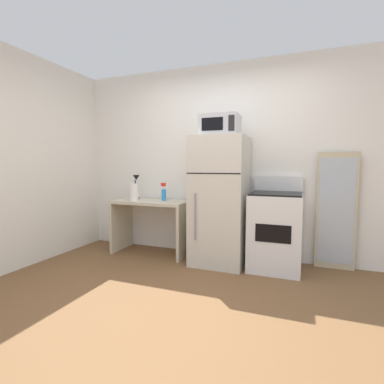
{
  "coord_description": "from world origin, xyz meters",
  "views": [
    {
      "loc": [
        0.97,
        -2.14,
        1.23
      ],
      "look_at": [
        -0.28,
        1.1,
        0.92
      ],
      "focal_mm": 26.62,
      "sensor_mm": 36.0,
      "label": 1
    }
  ],
  "objects_px": {
    "desk_lamp": "(136,183)",
    "paper_towel_roll": "(134,192)",
    "refrigerator": "(220,201)",
    "leaning_mirror": "(336,211)",
    "oven_range": "(275,230)",
    "spray_bottle": "(164,194)",
    "desk": "(152,217)",
    "microwave": "(220,126)"
  },
  "relations": [
    {
      "from": "spray_bottle",
      "to": "paper_towel_roll",
      "type": "relative_size",
      "value": 1.04
    },
    {
      "from": "desk_lamp",
      "to": "microwave",
      "type": "height_order",
      "value": "microwave"
    },
    {
      "from": "paper_towel_roll",
      "to": "microwave",
      "type": "height_order",
      "value": "microwave"
    },
    {
      "from": "desk_lamp",
      "to": "refrigerator",
      "type": "distance_m",
      "value": 1.33
    },
    {
      "from": "spray_bottle",
      "to": "paper_towel_roll",
      "type": "bearing_deg",
      "value": -153.0
    },
    {
      "from": "desk_lamp",
      "to": "oven_range",
      "type": "relative_size",
      "value": 0.32
    },
    {
      "from": "desk_lamp",
      "to": "paper_towel_roll",
      "type": "height_order",
      "value": "desk_lamp"
    },
    {
      "from": "refrigerator",
      "to": "microwave",
      "type": "distance_m",
      "value": 0.93
    },
    {
      "from": "paper_towel_roll",
      "to": "leaning_mirror",
      "type": "xyz_separation_m",
      "value": [
        2.55,
        0.37,
        -0.17
      ]
    },
    {
      "from": "refrigerator",
      "to": "leaning_mirror",
      "type": "relative_size",
      "value": 1.14
    },
    {
      "from": "desk",
      "to": "desk_lamp",
      "type": "relative_size",
      "value": 3.01
    },
    {
      "from": "paper_towel_roll",
      "to": "refrigerator",
      "type": "distance_m",
      "value": 1.21
    },
    {
      "from": "oven_range",
      "to": "leaning_mirror",
      "type": "relative_size",
      "value": 0.79
    },
    {
      "from": "paper_towel_roll",
      "to": "desk",
      "type": "bearing_deg",
      "value": 35.89
    },
    {
      "from": "microwave",
      "to": "desk_lamp",
      "type": "bearing_deg",
      "value": 173.15
    },
    {
      "from": "refrigerator",
      "to": "desk_lamp",
      "type": "bearing_deg",
      "value": 174.07
    },
    {
      "from": "leaning_mirror",
      "to": "oven_range",
      "type": "bearing_deg",
      "value": -159.21
    },
    {
      "from": "refrigerator",
      "to": "leaning_mirror",
      "type": "bearing_deg",
      "value": 11.8
    },
    {
      "from": "spray_bottle",
      "to": "microwave",
      "type": "height_order",
      "value": "microwave"
    },
    {
      "from": "oven_range",
      "to": "paper_towel_roll",
      "type": "bearing_deg",
      "value": -176.63
    },
    {
      "from": "paper_towel_roll",
      "to": "refrigerator",
      "type": "xyz_separation_m",
      "value": [
        1.2,
        0.08,
        -0.07
      ]
    },
    {
      "from": "refrigerator",
      "to": "leaning_mirror",
      "type": "distance_m",
      "value": 1.38
    },
    {
      "from": "desk_lamp",
      "to": "leaning_mirror",
      "type": "height_order",
      "value": "leaning_mirror"
    },
    {
      "from": "microwave",
      "to": "oven_range",
      "type": "relative_size",
      "value": 0.42
    },
    {
      "from": "spray_bottle",
      "to": "leaning_mirror",
      "type": "bearing_deg",
      "value": 4.74
    },
    {
      "from": "refrigerator",
      "to": "microwave",
      "type": "relative_size",
      "value": 3.47
    },
    {
      "from": "microwave",
      "to": "oven_range",
      "type": "bearing_deg",
      "value": 4.06
    },
    {
      "from": "paper_towel_roll",
      "to": "oven_range",
      "type": "xyz_separation_m",
      "value": [
        1.88,
        0.11,
        -0.4
      ]
    },
    {
      "from": "spray_bottle",
      "to": "leaning_mirror",
      "type": "distance_m",
      "value": 2.2
    },
    {
      "from": "leaning_mirror",
      "to": "paper_towel_roll",
      "type": "bearing_deg",
      "value": -171.84
    },
    {
      "from": "oven_range",
      "to": "leaning_mirror",
      "type": "bearing_deg",
      "value": 20.79
    },
    {
      "from": "desk_lamp",
      "to": "refrigerator",
      "type": "relative_size",
      "value": 0.22
    },
    {
      "from": "paper_towel_roll",
      "to": "desk_lamp",
      "type": "bearing_deg",
      "value": 115.75
    },
    {
      "from": "paper_towel_roll",
      "to": "leaning_mirror",
      "type": "bearing_deg",
      "value": 8.16
    },
    {
      "from": "desk",
      "to": "paper_towel_roll",
      "type": "relative_size",
      "value": 4.42
    },
    {
      "from": "microwave",
      "to": "leaning_mirror",
      "type": "height_order",
      "value": "microwave"
    },
    {
      "from": "desk_lamp",
      "to": "spray_bottle",
      "type": "distance_m",
      "value": 0.49
    },
    {
      "from": "desk",
      "to": "microwave",
      "type": "height_order",
      "value": "microwave"
    },
    {
      "from": "desk",
      "to": "paper_towel_roll",
      "type": "height_order",
      "value": "paper_towel_roll"
    },
    {
      "from": "desk_lamp",
      "to": "oven_range",
      "type": "xyz_separation_m",
      "value": [
        1.99,
        -0.11,
        -0.52
      ]
    },
    {
      "from": "desk",
      "to": "microwave",
      "type": "bearing_deg",
      "value": -4.39
    },
    {
      "from": "spray_bottle",
      "to": "oven_range",
      "type": "bearing_deg",
      "value": -2.78
    }
  ]
}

